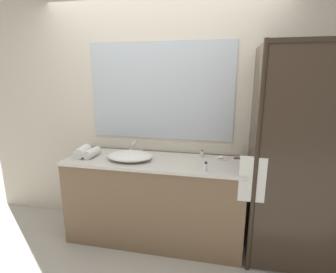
% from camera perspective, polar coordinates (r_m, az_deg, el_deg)
% --- Properties ---
extents(ground_plane, '(8.00, 8.00, 0.00)m').
position_cam_1_polar(ground_plane, '(3.00, -3.02, -21.76)').
color(ground_plane, '#B7B2A8').
extents(wall_back_with_mirror, '(4.40, 0.06, 2.60)m').
position_cam_1_polar(wall_back_with_mirror, '(2.81, -1.56, 4.88)').
color(wall_back_with_mirror, beige).
rests_on(wall_back_with_mirror, ground_plane).
extents(vanity_cabinet, '(1.80, 0.58, 0.90)m').
position_cam_1_polar(vanity_cabinet, '(2.77, -3.09, -14.01)').
color(vanity_cabinet, brown).
rests_on(vanity_cabinet, ground_plane).
extents(shower_enclosure, '(1.20, 0.59, 2.00)m').
position_cam_1_polar(shower_enclosure, '(2.37, 26.67, -5.44)').
color(shower_enclosure, '#2D2319').
rests_on(shower_enclosure, ground_plane).
extents(sink_basin, '(0.47, 0.35, 0.08)m').
position_cam_1_polar(sink_basin, '(2.60, -8.54, -4.29)').
color(sink_basin, white).
rests_on(sink_basin, vanity_cabinet).
extents(faucet, '(0.17, 0.16, 0.15)m').
position_cam_1_polar(faucet, '(2.76, -7.25, -2.94)').
color(faucet, silver).
rests_on(faucet, vanity_cabinet).
extents(soap_dish, '(0.10, 0.07, 0.04)m').
position_cam_1_polar(soap_dish, '(2.64, 11.73, -4.80)').
color(soap_dish, silver).
rests_on(soap_dish, vanity_cabinet).
extents(amenity_bottle_shampoo, '(0.03, 0.03, 0.09)m').
position_cam_1_polar(amenity_bottle_shampoo, '(2.30, 8.48, -6.73)').
color(amenity_bottle_shampoo, silver).
rests_on(amenity_bottle_shampoo, vanity_cabinet).
extents(amenity_bottle_body_wash, '(0.03, 0.03, 0.07)m').
position_cam_1_polar(amenity_bottle_body_wash, '(2.69, 7.64, -3.83)').
color(amenity_bottle_body_wash, silver).
rests_on(amenity_bottle_body_wash, vanity_cabinet).
extents(rolled_towel_near_edge, '(0.13, 0.23, 0.11)m').
position_cam_1_polar(rolled_towel_near_edge, '(2.82, -18.62, -3.18)').
color(rolled_towel_near_edge, white).
rests_on(rolled_towel_near_edge, vanity_cabinet).
extents(rolled_towel_middle, '(0.11, 0.22, 0.09)m').
position_cam_1_polar(rolled_towel_middle, '(2.77, -16.65, -3.52)').
color(rolled_towel_middle, white).
rests_on(rolled_towel_middle, vanity_cabinet).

